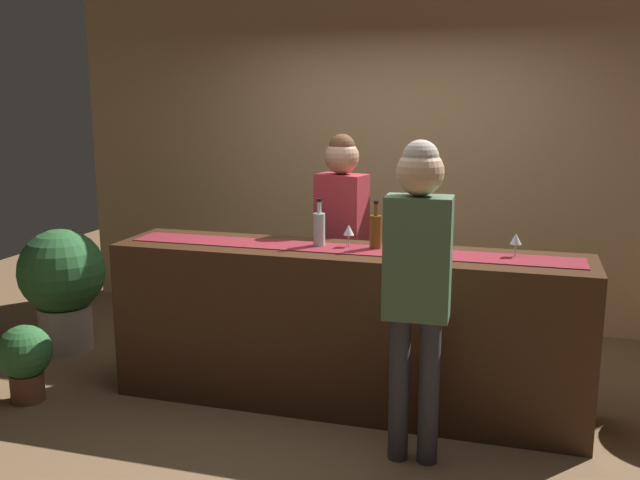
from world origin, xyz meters
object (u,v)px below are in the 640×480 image
Objects in this scene: wine_bottle_clear at (319,229)px; bartender at (341,227)px; customer_sipping at (417,268)px; potted_plant_tall at (62,281)px; wine_glass_near_customer at (516,240)px; potted_plant_small at (25,358)px; wine_glass_mid_counter at (350,231)px; wine_bottle_amber at (376,231)px.

bartender is at bearing 89.52° from wine_bottle_clear.
potted_plant_tall is (-2.87, 0.93, -0.53)m from customer_sipping.
wine_glass_near_customer is 0.15× the size of potted_plant_tall.
bartender is 1.37m from customer_sipping.
wine_glass_mid_counter is at bearing 16.89° from potted_plant_small.
wine_bottle_amber reaches higher than potted_plant_small.
wine_bottle_amber is 0.36m from wine_bottle_clear.
wine_bottle_amber is at bearing -6.30° from potted_plant_tall.
potted_plant_small is at bearing -68.83° from potted_plant_tall.
wine_bottle_clear is at bearing -7.87° from potted_plant_tall.
customer_sipping is (0.71, -1.17, 0.03)m from bartender.
wine_glass_near_customer is at bearing 0.60° from wine_glass_mid_counter.
wine_glass_near_customer is 0.08× the size of bartender.
wine_glass_mid_counter is (-1.00, -0.01, 0.00)m from wine_glass_near_customer.
potted_plant_tall is (-2.34, 0.28, -0.57)m from wine_glass_mid_counter.
bartender reaches higher than wine_bottle_amber.
wine_glass_near_customer is 3.17m from potted_plant_small.
wine_glass_near_customer is at bearing 52.16° from customer_sipping.
potted_plant_tall is at bearing 173.25° from wine_glass_mid_counter.
potted_plant_small is at bearing 44.96° from bartender.
customer_sipping is (0.53, -0.65, -0.04)m from wine_glass_mid_counter.
bartender is 3.33× the size of potted_plant_small.
potted_plant_tall is at bearing 172.13° from wine_bottle_clear.
wine_bottle_amber is 2.10× the size of wine_glass_mid_counter.
potted_plant_small is (-2.00, -0.61, -0.83)m from wine_glass_mid_counter.
wine_glass_mid_counter is 0.15× the size of potted_plant_tall.
customer_sipping is 3.42× the size of potted_plant_small.
bartender is 1.77× the size of potted_plant_tall.
customer_sipping is (0.36, -0.65, -0.05)m from wine_bottle_amber.
wine_glass_near_customer is at bearing -4.56° from potted_plant_tall.
wine_bottle_amber is 2.10× the size of wine_glass_near_customer.
wine_bottle_clear reaches higher than wine_glass_mid_counter.
wine_glass_mid_counter reaches higher than potted_plant_tall.
bartender is (-0.35, 0.52, -0.08)m from wine_bottle_amber.
wine_bottle_clear is at bearing 102.70° from bartender.
customer_sipping reaches higher than wine_bottle_clear.
wine_bottle_clear is 0.17× the size of customer_sipping.
wine_glass_near_customer is at bearing 170.12° from bartender.
wine_glass_near_customer and wine_glass_mid_counter have the same top height.
wine_glass_mid_counter reaches higher than potted_plant_small.
bartender is at bearing 156.94° from wine_glass_near_customer.
wine_glass_near_customer reaches higher than potted_plant_tall.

